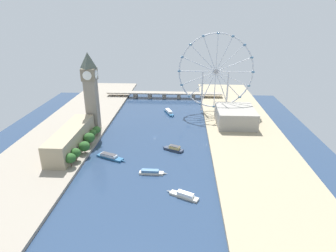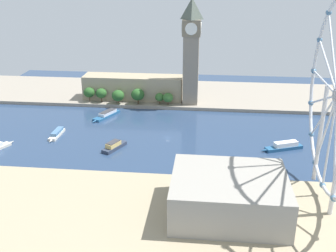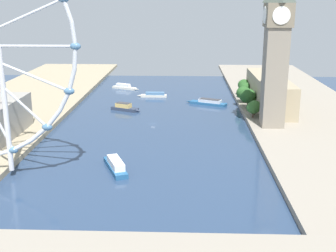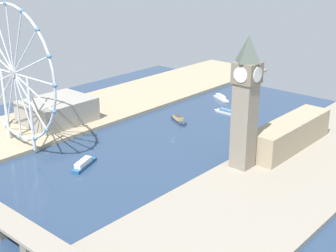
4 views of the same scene
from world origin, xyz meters
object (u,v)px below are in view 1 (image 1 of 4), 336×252
at_px(riverside_hall, 235,116).
at_px(tour_boat_4, 110,157).
at_px(tour_boat_3, 184,195).
at_px(clock_tower, 91,91).
at_px(tour_boat_2, 174,149).
at_px(tour_boat_0, 169,112).
at_px(parliament_block, 71,139).
at_px(tour_boat_1, 151,172).
at_px(river_bridge, 164,94).
at_px(ferris_wheel, 216,72).

distance_m(riverside_hall, tour_boat_4, 171.85).
xyz_separation_m(tour_boat_3, tour_boat_4, (-75.03, 61.69, 0.05)).
bearing_deg(clock_tower, tour_boat_2, -25.83).
bearing_deg(tour_boat_3, clock_tower, -23.52).
bearing_deg(tour_boat_2, tour_boat_0, -59.37).
height_order(parliament_block, tour_boat_3, parliament_block).
xyz_separation_m(clock_tower, tour_boat_2, (99.75, -48.29, -49.24)).
distance_m(tour_boat_3, tour_boat_4, 97.14).
xyz_separation_m(riverside_hall, tour_boat_1, (-95.20, -126.17, -11.49)).
bearing_deg(tour_boat_4, tour_boat_0, 93.95).
xyz_separation_m(tour_boat_2, tour_boat_4, (-63.56, -21.42, -0.33)).
relative_size(river_bridge, tour_boat_1, 7.63).
distance_m(tour_boat_0, tour_boat_2, 119.76).
bearing_deg(clock_tower, riverside_hall, 9.27).
distance_m(tour_boat_0, tour_boat_4, 150.11).
bearing_deg(parliament_block, riverside_hall, 24.26).
bearing_deg(tour_boat_4, clock_tower, 141.82).
bearing_deg(riverside_hall, clock_tower, -170.73).
distance_m(tour_boat_0, tour_boat_1, 168.46).
height_order(tour_boat_1, tour_boat_4, tour_boat_4).
relative_size(river_bridge, tour_boat_0, 6.34).
distance_m(parliament_block, riverside_hall, 202.62).
bearing_deg(tour_boat_0, clock_tower, -73.17).
bearing_deg(river_bridge, tour_boat_4, -100.08).
bearing_deg(tour_boat_1, riverside_hall, 54.12).
height_order(clock_tower, tour_boat_4, clock_tower).
relative_size(tour_boat_1, tour_boat_4, 0.78).
bearing_deg(river_bridge, ferris_wheel, -43.57).
bearing_deg(tour_boat_1, tour_boat_2, 70.58).
relative_size(tour_boat_2, tour_boat_4, 0.73).
bearing_deg(clock_tower, ferris_wheel, 27.68).
relative_size(parliament_block, tour_boat_0, 2.98).
bearing_deg(tour_boat_0, river_bridge, 166.63).
height_order(ferris_wheel, tour_boat_4, ferris_wheel).
relative_size(ferris_wheel, river_bridge, 0.56).
bearing_deg(tour_boat_3, tour_boat_4, -13.20).
height_order(river_bridge, tour_boat_1, river_bridge).
height_order(ferris_wheel, tour_boat_2, ferris_wheel).
distance_m(river_bridge, tour_boat_4, 228.06).
bearing_deg(tour_boat_2, tour_boat_4, 43.92).
height_order(riverside_hall, tour_boat_0, riverside_hall).
height_order(tour_boat_0, tour_boat_3, tour_boat_0).
distance_m(tour_boat_1, tour_boat_3, 45.30).
relative_size(riverside_hall, tour_boat_1, 2.23).
relative_size(clock_tower, river_bridge, 0.47).
bearing_deg(riverside_hall, tour_boat_4, -144.93).
bearing_deg(tour_boat_0, parliament_block, -59.53).
distance_m(river_bridge, tour_boat_1, 252.24).
distance_m(clock_tower, tour_boat_1, 136.26).
bearing_deg(tour_boat_4, ferris_wheel, 76.34).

